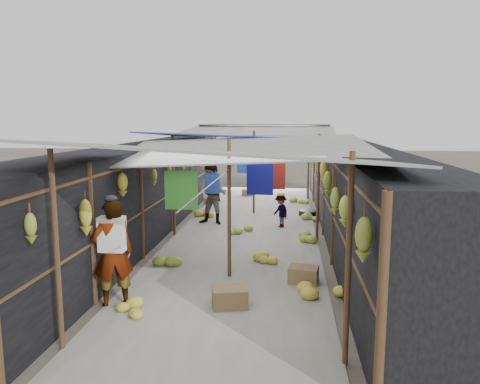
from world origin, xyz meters
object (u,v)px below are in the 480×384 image
at_px(crate_near, 230,298).
at_px(shopper_blue, 213,194).
at_px(vendor_elderly, 113,253).
at_px(black_basin, 308,213).
at_px(vendor_seated, 281,211).

height_order(crate_near, shopper_blue, shopper_blue).
distance_m(vendor_elderly, shopper_blue, 5.95).
height_order(vendor_elderly, shopper_blue, shopper_blue).
bearing_deg(black_basin, shopper_blue, -152.53).
relative_size(crate_near, black_basin, 0.93).
bearing_deg(black_basin, crate_near, -101.85).
bearing_deg(vendor_elderly, crate_near, 155.75).
bearing_deg(crate_near, black_basin, 65.05).
distance_m(vendor_elderly, vendor_seated, 6.22).
relative_size(crate_near, vendor_seated, 0.59).
bearing_deg(crate_near, vendor_elderly, 170.12).
height_order(shopper_blue, vendor_seated, shopper_blue).
height_order(crate_near, vendor_elderly, vendor_elderly).
xyz_separation_m(crate_near, vendor_elderly, (-1.84, -0.10, 0.70)).
bearing_deg(vendor_seated, vendor_elderly, -57.94).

